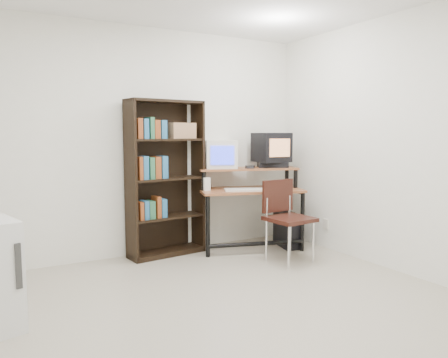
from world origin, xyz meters
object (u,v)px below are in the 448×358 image
pc_tower (287,230)px  bookshelf (164,176)px  school_chair (285,211)px  computer_desk (250,192)px  crt_tv (271,147)px  crt_monitor (221,155)px

pc_tower → bookshelf: size_ratio=0.25×
school_chair → bookshelf: (-1.06, 0.88, 0.36)m
computer_desk → bookshelf: bookshelf is taller
computer_desk → crt_tv: 0.64m
computer_desk → crt_monitor: 0.58m
computer_desk → school_chair: 0.66m
crt_monitor → school_chair: (0.32, -0.88, -0.60)m
computer_desk → crt_tv: size_ratio=3.34×
crt_monitor → pc_tower: crt_monitor is taller
crt_tv → bookshelf: 1.40m
crt_tv → computer_desk: bearing=-171.7°
crt_monitor → school_chair: bearing=-46.5°
computer_desk → crt_tv: bearing=21.6°
pc_tower → bookshelf: bookshelf is taller
crt_tv → bookshelf: size_ratio=0.23×
bookshelf → crt_tv: bearing=-15.2°
computer_desk → crt_monitor: bearing=155.5°
crt_monitor → bookshelf: (-0.74, -0.00, -0.23)m
school_chair → bookshelf: bearing=135.2°
crt_tv → school_chair: bearing=-109.8°
pc_tower → school_chair: (-0.40, -0.47, 0.34)m
computer_desk → crt_monitor: (-0.27, 0.24, 0.46)m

